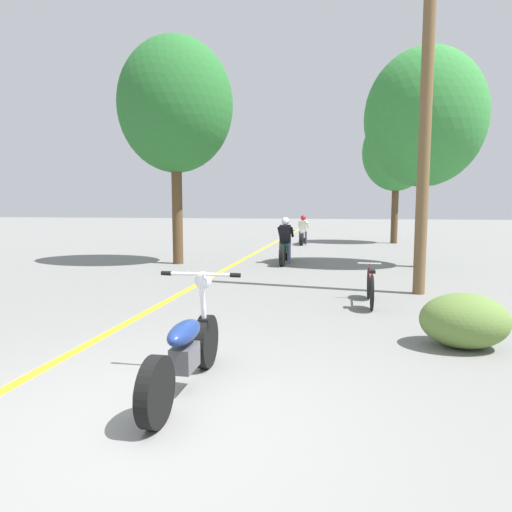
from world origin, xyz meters
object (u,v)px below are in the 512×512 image
roadside_tree_right_far (397,152)px  motorcycle_foreground (186,349)px  roadside_tree_right_near (425,118)px  bicycle_parked (370,286)px  motorcycle_rider_lead (285,246)px  roadside_tree_left (175,106)px  motorcycle_rider_far (303,233)px  utility_pole (426,105)px

roadside_tree_right_far → motorcycle_foreground: size_ratio=3.08×
roadside_tree_right_near → bicycle_parked: size_ratio=3.88×
motorcycle_rider_lead → bicycle_parked: size_ratio=1.29×
roadside_tree_right_near → motorcycle_rider_lead: (-4.02, 0.07, -3.75)m
roadside_tree_right_far → motorcycle_rider_lead: roadside_tree_right_far is taller
motorcycle_rider_lead → roadside_tree_right_far: bearing=64.0°
roadside_tree_right_far → roadside_tree_left: size_ratio=0.90×
roadside_tree_right_near → motorcycle_rider_far: roadside_tree_right_near is taller
roadside_tree_right_near → bicycle_parked: 7.08m
utility_pole → bicycle_parked: size_ratio=4.57×
utility_pole → roadside_tree_right_far: (0.90, 13.10, 0.52)m
bicycle_parked → utility_pole: bearing=49.6°
roadside_tree_right_near → bicycle_parked: roadside_tree_right_near is taller
roadside_tree_right_far → roadside_tree_left: (-7.51, -9.34, 0.49)m
bicycle_parked → roadside_tree_right_near: bearing=72.7°
motorcycle_rider_lead → motorcycle_rider_far: (-0.05, 7.32, -0.03)m
motorcycle_rider_lead → motorcycle_foreground: bearing=-88.5°
utility_pole → motorcycle_rider_far: size_ratio=3.69×
utility_pole → roadside_tree_left: 7.67m
bicycle_parked → roadside_tree_left: bearing=138.1°
motorcycle_rider_lead → roadside_tree_left: bearing=-168.4°
roadside_tree_right_far → roadside_tree_right_near: bearing=-91.3°
roadside_tree_right_far → bicycle_parked: bearing=-97.7°
motorcycle_rider_lead → roadside_tree_right_near: bearing=-1.0°
utility_pole → motorcycle_rider_lead: size_ratio=3.54×
utility_pole → motorcycle_rider_far: utility_pole is taller
roadside_tree_right_near → motorcycle_foreground: size_ratio=3.13×
roadside_tree_left → motorcycle_foreground: size_ratio=3.41×
motorcycle_rider_lead → motorcycle_rider_far: bearing=90.4°
roadside_tree_right_far → motorcycle_foreground: 19.52m
motorcycle_foreground → motorcycle_rider_lead: size_ratio=0.96×
utility_pole → roadside_tree_left: size_ratio=1.08×
motorcycle_rider_lead → motorcycle_rider_far: size_ratio=1.04×
roadside_tree_right_near → motorcycle_rider_far: 9.24m
utility_pole → bicycle_parked: utility_pole is taller
roadside_tree_left → motorcycle_rider_lead: (3.29, 0.68, -4.26)m
roadside_tree_left → motorcycle_foreground: 10.94m
motorcycle_rider_far → utility_pole: bearing=-74.0°
roadside_tree_left → bicycle_parked: size_ratio=4.22×
bicycle_parked → motorcycle_foreground: bearing=-114.6°
roadside_tree_right_far → bicycle_parked: roadside_tree_right_far is taller
roadside_tree_right_far → motorcycle_rider_lead: bearing=-116.0°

